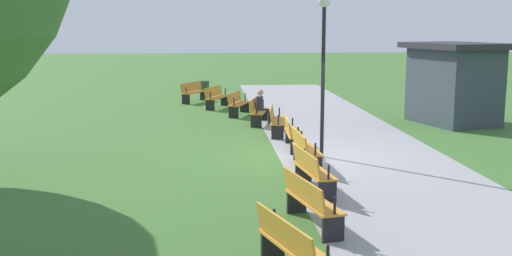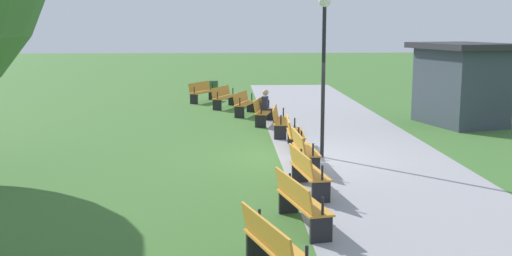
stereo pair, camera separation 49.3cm
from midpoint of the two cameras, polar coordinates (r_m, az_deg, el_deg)
ground_plane at (r=16.26m, az=3.35°, el=-2.73°), size 120.00×120.00×0.00m
path_paving at (r=16.56m, az=9.03°, el=-2.59°), size 39.08×4.50×0.01m
bench_0 at (r=27.85m, az=-6.32°, el=3.38°), size 1.76×1.25×0.89m
bench_1 at (r=25.81m, az=-4.27°, el=2.92°), size 1.79×1.13×0.89m
bench_2 at (r=23.73m, az=-2.32°, el=2.35°), size 1.81×0.99×0.89m
bench_3 at (r=21.60m, az=-0.50°, el=1.64°), size 1.81×0.85×0.89m
bench_4 at (r=19.44m, az=1.15°, el=0.74°), size 1.80×0.70×0.89m
bench_5 at (r=17.26m, az=2.55°, el=-0.40°), size 1.77×0.55×0.89m
bench_6 at (r=15.05m, az=3.60°, el=-1.89°), size 1.77×0.55×0.89m
bench_7 at (r=12.85m, az=4.11°, el=-3.91°), size 1.80×0.70×0.89m
bench_8 at (r=10.66m, az=3.73°, el=-6.74°), size 1.81×0.85×0.89m
bench_9 at (r=8.54m, az=1.75°, el=-10.95°), size 1.81×0.99×0.89m
person_seated at (r=21.76m, az=-0.05°, el=2.13°), size 0.41×0.57×1.20m
lamp_post at (r=15.98m, az=5.41°, el=7.58°), size 0.32×0.32×4.22m
trash_bin at (r=29.61m, az=-5.27°, el=3.62°), size 0.43×0.43×0.80m
kiosk at (r=22.56m, az=17.32°, el=4.07°), size 3.92×3.35×2.84m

